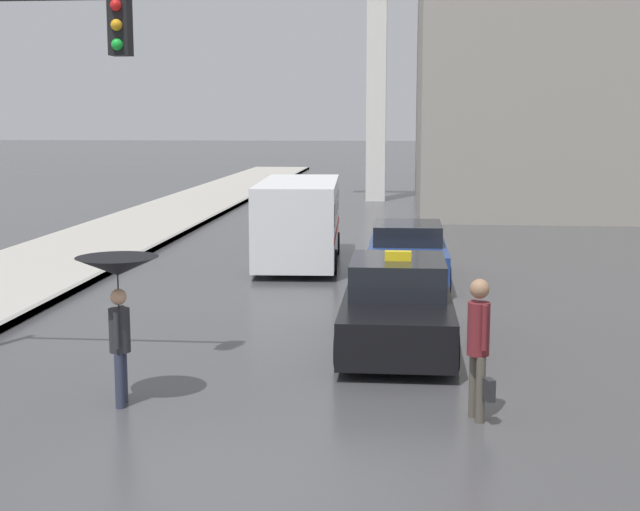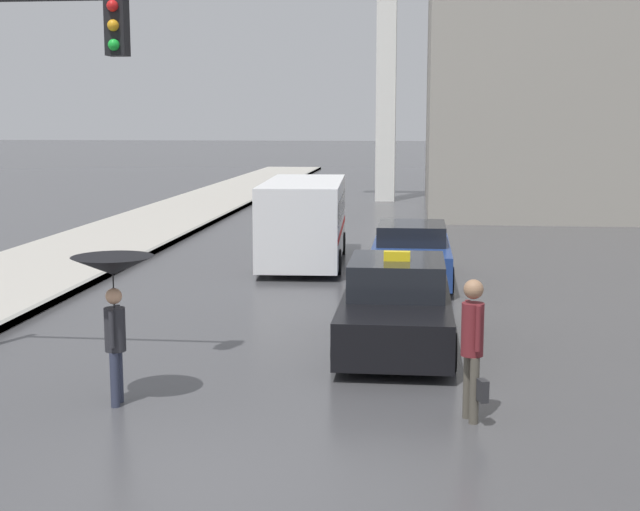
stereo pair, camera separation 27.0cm
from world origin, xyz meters
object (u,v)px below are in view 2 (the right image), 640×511
object	(u,v)px
ambulance_van	(304,218)
monument_cross	(387,2)
sedan_red	(411,255)
pedestrian_man	(473,340)
taxi	(396,308)
pedestrian_with_umbrella	(113,283)

from	to	relation	value
ambulance_van	monument_cross	bearing A→B (deg)	-97.39
sedan_red	monument_cross	world-z (taller)	monument_cross
ambulance_van	pedestrian_man	size ratio (longest dim) A/B	3.11
taxi	sedan_red	world-z (taller)	taxi
sedan_red	ambulance_van	bearing A→B (deg)	-40.16
pedestrian_with_umbrella	monument_cross	size ratio (longest dim) A/B	0.13
ambulance_van	pedestrian_man	world-z (taller)	ambulance_van
sedan_red	pedestrian_with_umbrella	world-z (taller)	pedestrian_with_umbrella
sedan_red	monument_cross	size ratio (longest dim) A/B	0.27
sedan_red	monument_cross	xyz separation A→B (m)	(-1.40, 21.20, 8.49)
monument_cross	pedestrian_man	bearing A→B (deg)	-85.87
pedestrian_with_umbrella	monument_cross	world-z (taller)	monument_cross
monument_cross	sedan_red	bearing A→B (deg)	-86.23
pedestrian_with_umbrella	taxi	bearing A→B (deg)	-51.69
pedestrian_with_umbrella	pedestrian_man	size ratio (longest dim) A/B	1.10
ambulance_van	monument_cross	world-z (taller)	monument_cross
ambulance_van	pedestrian_with_umbrella	bearing A→B (deg)	82.32
ambulance_van	pedestrian_man	distance (m)	12.82
ambulance_van	monument_cross	size ratio (longest dim) A/B	0.36
taxi	pedestrian_with_umbrella	bearing A→B (deg)	43.63
sedan_red	ambulance_van	distance (m)	3.79
pedestrian_with_umbrella	monument_cross	bearing A→B (deg)	-9.91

